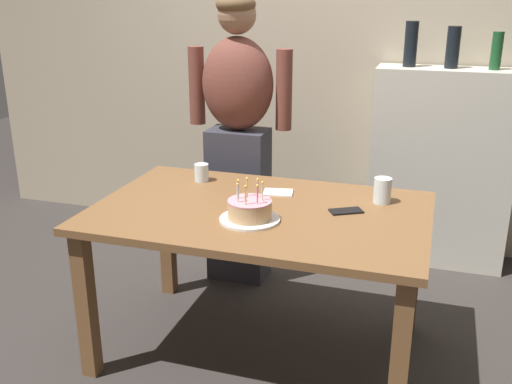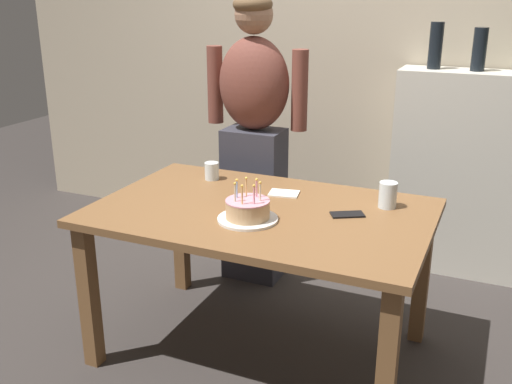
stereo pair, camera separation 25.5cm
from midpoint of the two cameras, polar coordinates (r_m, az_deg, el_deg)
name	(u,v)px [view 1 (the left image)]	position (r m, az deg, el deg)	size (l,w,h in m)	color
ground_plane	(260,349)	(2.98, -2.17, -15.11)	(10.00, 10.00, 0.00)	#332D2B
back_wall	(330,50)	(3.98, 5.34, 13.58)	(5.20, 0.10, 2.60)	tan
dining_table	(260,229)	(2.67, -2.34, -3.64)	(1.50, 0.96, 0.74)	brown
birthday_cake	(250,211)	(2.49, -3.56, -1.93)	(0.26, 0.26, 0.18)	white
water_glass_near	(382,190)	(2.73, 9.62, 0.10)	(0.08, 0.08, 0.12)	silver
water_glass_far	(202,173)	(3.04, -7.73, 1.85)	(0.07, 0.07, 0.09)	silver
cell_phone	(346,211)	(2.61, 6.01, -1.91)	(0.14, 0.07, 0.01)	black
napkin_stack	(278,193)	(2.84, -0.40, -0.10)	(0.14, 0.11, 0.01)	white
person_man_bearded	(238,138)	(3.37, -3.92, 5.29)	(0.61, 0.27, 1.66)	#33333D
shelf_cabinet	(440,167)	(3.79, 15.66, 2.33)	(0.85, 0.30, 1.50)	beige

